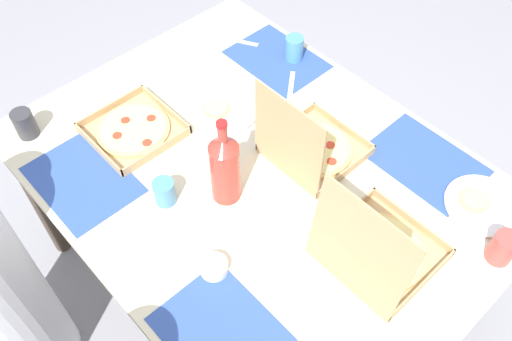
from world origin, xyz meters
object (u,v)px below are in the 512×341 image
(cup_dark, at_px, (503,248))
(pizza_box_corner_left, at_px, (133,130))
(cup_clear_right, at_px, (294,48))
(plate_near_right, at_px, (481,205))
(cup_clear_left, at_px, (164,192))
(pizza_box_corner_right, at_px, (310,147))
(soda_bottle, at_px, (225,168))
(plate_far_left, at_px, (224,111))
(cup_red, at_px, (25,124))
(pizza_box_edge_far, at_px, (376,251))
(condiment_bowl, at_px, (214,267))

(cup_dark, bearing_deg, pizza_box_corner_left, 23.66)
(pizza_box_corner_left, bearing_deg, cup_clear_right, -98.17)
(plate_near_right, height_order, cup_clear_right, cup_clear_right)
(cup_clear_left, bearing_deg, plate_near_right, -134.33)
(pizza_box_corner_right, relative_size, plate_near_right, 1.37)
(cup_clear_right, bearing_deg, soda_bottle, 117.22)
(cup_clear_right, bearing_deg, plate_near_right, 175.09)
(plate_far_left, xyz_separation_m, cup_red, (0.37, 0.55, 0.04))
(pizza_box_corner_left, distance_m, plate_far_left, 0.32)
(pizza_box_edge_far, bearing_deg, plate_far_left, -5.45)
(plate_near_right, xyz_separation_m, cup_red, (1.21, 0.87, 0.04))
(cup_dark, bearing_deg, plate_near_right, -41.95)
(plate_far_left, bearing_deg, cup_clear_left, 113.69)
(cup_dark, bearing_deg, cup_red, 29.22)
(pizza_box_edge_far, distance_m, pizza_box_corner_left, 0.90)
(plate_near_right, bearing_deg, cup_clear_left, 45.67)
(cup_red, bearing_deg, condiment_bowl, -171.15)
(pizza_box_edge_far, bearing_deg, condiment_bowl, 51.38)
(plate_far_left, xyz_separation_m, plate_near_right, (-0.84, -0.31, -0.00))
(cup_red, bearing_deg, cup_clear_right, -109.45)
(pizza_box_corner_right, xyz_separation_m, cup_dark, (-0.63, -0.13, 0.00))
(plate_far_left, height_order, soda_bottle, soda_bottle)
(cup_clear_right, xyz_separation_m, cup_dark, (-1.01, 0.19, 0.00))
(pizza_box_corner_right, relative_size, cup_clear_right, 3.30)
(plate_far_left, relative_size, cup_dark, 2.32)
(pizza_box_edge_far, height_order, condiment_bowl, pizza_box_edge_far)
(cup_red, bearing_deg, pizza_box_corner_left, -131.54)
(soda_bottle, height_order, cup_clear_right, soda_bottle)
(cup_red, height_order, condiment_bowl, cup_red)
(pizza_box_corner_left, relative_size, plate_far_left, 1.21)
(pizza_box_edge_far, height_order, cup_clear_left, pizza_box_edge_far)
(plate_far_left, relative_size, cup_red, 2.35)
(pizza_box_corner_right, relative_size, cup_dark, 3.14)
(pizza_box_corner_right, relative_size, plate_far_left, 1.35)
(plate_far_left, relative_size, plate_near_right, 1.02)
(pizza_box_edge_far, bearing_deg, pizza_box_corner_right, -20.17)
(plate_far_left, height_order, condiment_bowl, condiment_bowl)
(plate_near_right, bearing_deg, cup_clear_right, -4.91)
(pizza_box_corner_left, bearing_deg, cup_dark, -156.34)
(soda_bottle, bearing_deg, condiment_bowl, 131.50)
(pizza_box_edge_far, relative_size, cup_dark, 3.31)
(pizza_box_corner_left, height_order, soda_bottle, soda_bottle)
(cup_red, bearing_deg, plate_far_left, -124.09)
(pizza_box_edge_far, relative_size, cup_clear_left, 3.90)
(pizza_box_corner_left, xyz_separation_m, cup_red, (0.24, 0.27, 0.04))
(cup_red, relative_size, cup_clear_left, 1.16)
(pizza_box_edge_far, distance_m, plate_near_right, 0.40)
(condiment_bowl, bearing_deg, plate_far_left, -43.17)
(soda_bottle, bearing_deg, cup_clear_left, 54.22)
(pizza_box_corner_left, bearing_deg, pizza_box_corner_right, -143.17)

